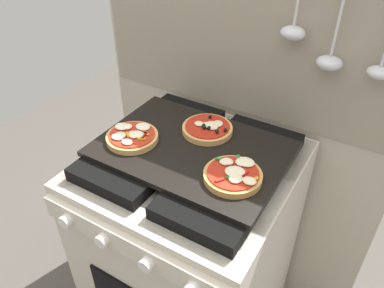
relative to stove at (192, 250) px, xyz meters
The scene contains 6 objects.
kitchen_backsplash 0.48m from the stove, 89.50° to the left, with size 1.10×0.09×1.55m.
stove is the anchor object (origin of this frame).
baking_tray 0.46m from the stove, 90.00° to the left, with size 0.54×0.38×0.02m, color black.
pizza_left 0.51m from the stove, 160.25° to the right, with size 0.15×0.15×0.03m.
pizza_right 0.51m from the stove, 20.41° to the right, with size 0.15×0.15×0.03m.
pizza_center 0.49m from the stove, 88.32° to the left, with size 0.15×0.15×0.03m.
Camera 1 is at (0.45, -0.75, 1.57)m, focal length 35.39 mm.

